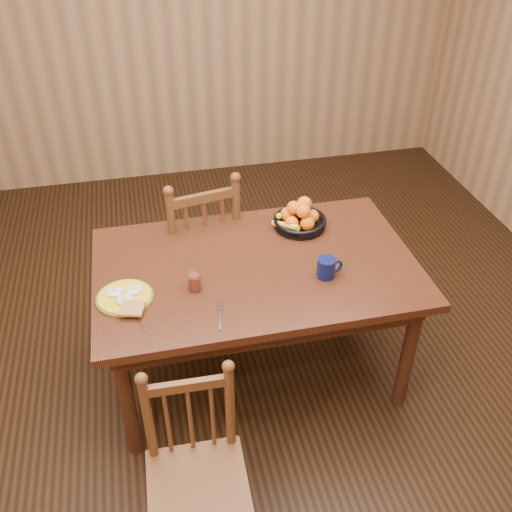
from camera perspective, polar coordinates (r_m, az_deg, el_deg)
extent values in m
cube|color=black|center=(3.35, 0.00, -11.16)|extent=(4.50, 5.00, 0.01)
cube|color=brown|center=(4.88, -6.98, 22.74)|extent=(4.50, 0.01, 2.70)
cube|color=black|center=(2.86, 0.00, -1.17)|extent=(1.60, 1.00, 0.04)
cube|color=black|center=(3.24, -1.63, 2.21)|extent=(1.40, 0.04, 0.10)
cube|color=black|center=(2.60, 2.04, -7.94)|extent=(1.40, 0.04, 0.10)
cube|color=black|center=(3.11, 13.06, -0.45)|extent=(0.04, 0.84, 0.10)
cube|color=black|center=(2.87, -14.21, -4.19)|extent=(0.04, 0.84, 0.10)
cylinder|color=black|center=(2.79, -12.71, -14.13)|extent=(0.07, 0.07, 0.70)
cylinder|color=black|center=(3.03, 14.94, -9.52)|extent=(0.07, 0.07, 0.70)
cylinder|color=black|center=(3.37, -13.25, -3.77)|extent=(0.07, 0.07, 0.70)
cylinder|color=black|center=(3.57, 9.61, -0.66)|extent=(0.07, 0.07, 0.70)
cube|color=#4E2F17|center=(3.47, -5.93, 0.82)|extent=(0.53, 0.51, 0.04)
cylinder|color=#4E2F17|center=(3.79, -3.87, -0.12)|extent=(0.04, 0.04, 0.44)
cylinder|color=#4E2F17|center=(3.72, -9.27, -1.46)|extent=(0.04, 0.04, 0.44)
cylinder|color=#4E2F17|center=(3.53, -1.92, -3.23)|extent=(0.04, 0.04, 0.44)
cylinder|color=#4E2F17|center=(3.45, -7.70, -4.74)|extent=(0.04, 0.04, 0.44)
cylinder|color=#4E2F17|center=(3.21, -1.96, 3.63)|extent=(0.05, 0.05, 0.54)
cylinder|color=#4E2F17|center=(3.12, -8.33, 2.15)|extent=(0.05, 0.05, 0.54)
cylinder|color=#4E2F17|center=(3.19, -5.06, 2.13)|extent=(0.02, 0.02, 0.41)
cube|color=#4E2F17|center=(3.07, -5.29, 5.81)|extent=(0.37, 0.10, 0.05)
cube|color=#4E2F17|center=(2.43, -5.84, -21.88)|extent=(0.40, 0.39, 0.04)
cylinder|color=#4E2F17|center=(2.70, -9.59, -21.92)|extent=(0.03, 0.03, 0.39)
cylinder|color=#4E2F17|center=(2.70, -2.28, -21.08)|extent=(0.03, 0.03, 0.39)
cylinder|color=#4E2F17|center=(2.35, -10.72, -15.78)|extent=(0.04, 0.04, 0.47)
cylinder|color=#4E2F17|center=(2.35, -2.62, -14.85)|extent=(0.04, 0.04, 0.47)
cylinder|color=#4E2F17|center=(2.38, -6.58, -16.02)|extent=(0.02, 0.02, 0.36)
cube|color=#4E2F17|center=(2.22, -6.95, -12.76)|extent=(0.32, 0.04, 0.04)
cylinder|color=#59601E|center=(2.70, -12.99, -4.09)|extent=(0.26, 0.26, 0.01)
cylinder|color=gold|center=(2.70, -13.01, -3.97)|extent=(0.24, 0.24, 0.01)
ellipsoid|color=silver|center=(2.72, -14.00, -3.45)|extent=(0.08, 0.08, 0.01)
cube|color=#F2E08C|center=(2.71, -14.04, -3.27)|extent=(0.02, 0.02, 0.01)
ellipsoid|color=silver|center=(2.71, -12.12, -3.28)|extent=(0.08, 0.08, 0.01)
cube|color=#F2E08C|center=(2.71, -12.14, -3.10)|extent=(0.02, 0.02, 0.01)
ellipsoid|color=silver|center=(2.67, -13.01, -4.20)|extent=(0.08, 0.08, 0.01)
cube|color=#F2E08C|center=(2.66, -13.05, -4.02)|extent=(0.02, 0.02, 0.01)
cube|color=brown|center=(2.61, -12.30, -5.14)|extent=(0.13, 0.12, 0.01)
cube|color=silver|center=(2.53, -3.62, -6.28)|extent=(0.04, 0.15, 0.00)
cube|color=silver|center=(2.60, -3.67, -5.00)|extent=(0.03, 0.05, 0.00)
cube|color=silver|center=(2.56, -11.30, -6.55)|extent=(0.03, 0.12, 0.00)
ellipsoid|color=silver|center=(2.62, -11.73, -5.48)|extent=(0.03, 0.04, 0.01)
cylinder|color=#0B133F|center=(2.76, 7.02, -1.18)|extent=(0.09, 0.09, 0.10)
torus|color=#0B133F|center=(2.77, 8.04, -1.04)|extent=(0.07, 0.03, 0.07)
cylinder|color=black|center=(2.73, 7.09, -0.41)|extent=(0.08, 0.08, 0.00)
cylinder|color=silver|center=(2.68, -6.16, -2.56)|extent=(0.06, 0.06, 0.09)
cylinder|color=maroon|center=(2.68, -6.15, -2.68)|extent=(0.05, 0.05, 0.07)
cylinder|color=black|center=(3.13, 4.37, 3.11)|extent=(0.28, 0.28, 0.02)
torus|color=black|center=(3.11, 4.40, 3.66)|extent=(0.29, 0.29, 0.02)
cylinder|color=black|center=(3.13, 4.37, 2.99)|extent=(0.10, 0.10, 0.01)
sphere|color=orange|center=(3.12, 5.65, 3.98)|extent=(0.07, 0.07, 0.07)
sphere|color=orange|center=(3.16, 4.46, 4.55)|extent=(0.08, 0.08, 0.08)
sphere|color=orange|center=(3.12, 3.20, 4.18)|extent=(0.08, 0.08, 0.08)
sphere|color=orange|center=(3.06, 3.60, 3.32)|extent=(0.07, 0.07, 0.07)
sphere|color=orange|center=(3.06, 5.16, 3.26)|extent=(0.08, 0.08, 0.08)
sphere|color=orange|center=(3.10, 4.85, 5.22)|extent=(0.08, 0.08, 0.08)
sphere|color=orange|center=(3.07, 3.78, 4.84)|extent=(0.07, 0.07, 0.07)
sphere|color=orange|center=(3.04, 4.77, 4.48)|extent=(0.08, 0.08, 0.08)
cylinder|color=yellow|center=(3.06, 2.99, 3.07)|extent=(0.10, 0.17, 0.07)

